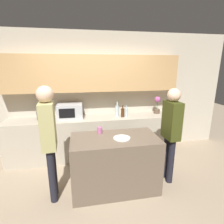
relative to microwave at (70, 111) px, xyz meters
The scene contains 14 objects.
ground_plane 1.86m from the microwave, 71.39° to the right, with size 14.00×14.00×0.00m, color gray.
back_wall 0.72m from the microwave, 23.57° to the left, with size 6.40×0.40×2.70m.
back_counter 0.78m from the microwave, ahead, with size 3.60×0.62×0.91m.
kitchen_island 1.53m from the microwave, 58.37° to the right, with size 1.37×0.72×0.89m.
microwave is the anchor object (origin of this frame).
toaster 0.53m from the microwave, behind, with size 0.26×0.16×0.18m.
potted_plant 1.97m from the microwave, ahead, with size 0.14×0.14×0.40m.
bottle_0 1.01m from the microwave, ahead, with size 0.08×0.08×0.33m.
bottle_1 1.13m from the microwave, ahead, with size 0.08×0.08×0.26m.
bottle_2 1.21m from the microwave, ahead, with size 0.06×0.06×0.26m.
plate_on_island 1.51m from the microwave, 56.24° to the right, with size 0.26×0.26×0.01m.
cup_0 1.10m from the microwave, 61.54° to the right, with size 0.09×0.09×0.10m.
person_left 1.28m from the microwave, 100.34° to the right, with size 0.23×0.35×1.73m.
person_center 2.06m from the microwave, 34.24° to the right, with size 0.22×0.35×1.64m.
Camera 1 is at (-0.25, -2.23, 1.98)m, focal length 28.00 mm.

